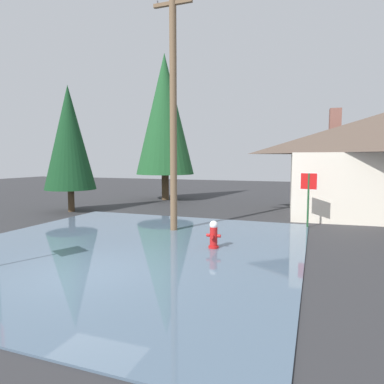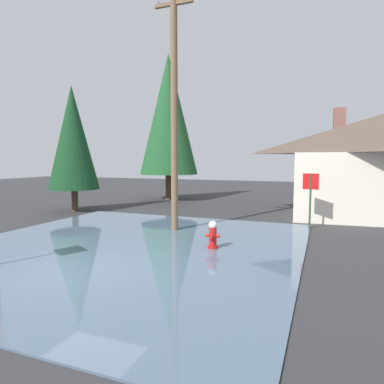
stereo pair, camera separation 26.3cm
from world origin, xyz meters
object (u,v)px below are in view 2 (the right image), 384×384
Objects in this scene: pine_tree_tall_left at (73,138)px; pine_tree_mid_left at (169,115)px; stop_sign_far at (311,189)px; fire_hydrant at (213,235)px; utility_pole at (174,108)px.

pine_tree_mid_left is (2.62, 7.01, 2.01)m from pine_tree_tall_left.
stop_sign_far is 13.21m from pine_tree_mid_left.
fire_hydrant is 15.17m from pine_tree_mid_left.
utility_pole is 4.03× the size of stop_sign_far.
fire_hydrant is at bearing -120.69° from stop_sign_far.
utility_pole is 0.91× the size of pine_tree_mid_left.
pine_tree_tall_left is (-7.51, 2.86, -0.82)m from utility_pole.
utility_pole is (-2.34, 2.19, 4.48)m from fire_hydrant.
pine_tree_mid_left reaches higher than fire_hydrant.
pine_tree_tall_left is at bearing 152.88° from fire_hydrant.
pine_tree_mid_left is at bearing 143.80° from stop_sign_far.
utility_pole is at bearing -20.81° from pine_tree_tall_left.
pine_tree_tall_left is at bearing -110.50° from pine_tree_mid_left.
pine_tree_tall_left is (-12.66, 0.33, 2.44)m from stop_sign_far.
fire_hydrant is 5.62m from stop_sign_far.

